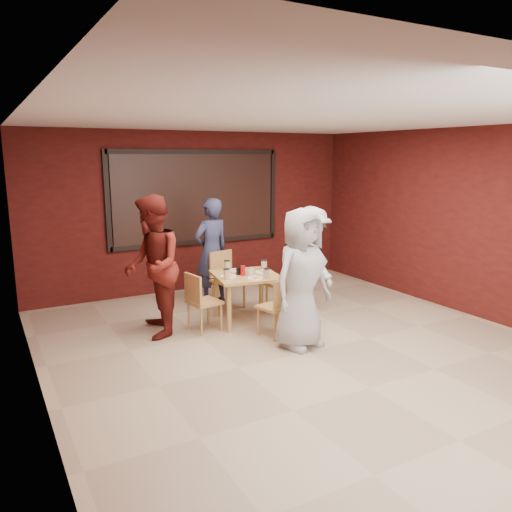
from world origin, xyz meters
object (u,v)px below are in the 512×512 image
diner_front (301,279)px  diner_right (311,260)px  dining_table (246,280)px  diner_back (211,252)px  chair_left (200,299)px  chair_right (288,279)px  diner_left (153,266)px  chair_front (279,304)px  chair_back (226,276)px

diner_front → diner_right: bearing=37.1°
dining_table → diner_back: diner_back is taller
chair_left → chair_right: bearing=5.4°
dining_table → diner_right: size_ratio=0.64×
diner_front → diner_back: (-0.21, 2.25, -0.02)m
diner_left → chair_left: bearing=85.6°
diner_back → diner_left: 1.60m
chair_left → diner_right: diner_right is taller
chair_front → chair_right: bearing=50.9°
dining_table → chair_right: size_ratio=1.11×
dining_table → chair_front: (0.08, -0.76, -0.17)m
dining_table → chair_back: chair_back is taller
chair_front → diner_front: (0.07, -0.42, 0.43)m
diner_front → diner_right: diner_front is taller
dining_table → chair_left: dining_table is taller
chair_left → diner_front: diner_front is taller
diner_back → diner_front: bearing=84.9°
chair_right → diner_front: bearing=-115.9°
diner_right → diner_back: bearing=51.8°
chair_front → diner_right: diner_right is taller
chair_back → diner_right: size_ratio=0.55×
diner_back → diner_left: (-1.28, -0.96, 0.08)m
dining_table → diner_right: (1.10, -0.05, 0.19)m
chair_left → diner_left: diner_left is taller
diner_front → diner_back: bearing=82.3°
chair_right → diner_front: 1.44m
diner_front → chair_front: bearing=86.6°
dining_table → chair_left: size_ratio=1.26×
dining_table → chair_back: (0.05, 0.80, -0.12)m
chair_back → diner_right: diner_right is taller
chair_front → chair_left: (-0.83, 0.69, 0.01)m
diner_back → diner_left: diner_left is taller
dining_table → chair_right: 0.77m
dining_table → diner_back: 1.10m
diner_left → diner_right: bearing=99.2°
diner_left → diner_right: (2.44, -0.16, -0.13)m
chair_front → diner_back: 1.89m
diner_left → diner_right: 2.44m
chair_right → diner_front: size_ratio=0.53×
chair_left → chair_right: chair_right is taller
chair_back → diner_back: (-0.11, 0.28, 0.36)m
chair_front → chair_left: size_ratio=0.98×
diner_front → diner_right: (0.95, 1.14, -0.07)m
diner_front → diner_right: size_ratio=1.08×
diner_left → dining_table: bearing=98.1°
chair_front → diner_right: 1.30m
chair_back → diner_left: 1.61m
chair_front → diner_front: bearing=-80.4°
chair_left → chair_right: size_ratio=0.88×
chair_right → chair_left: bearing=-174.6°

